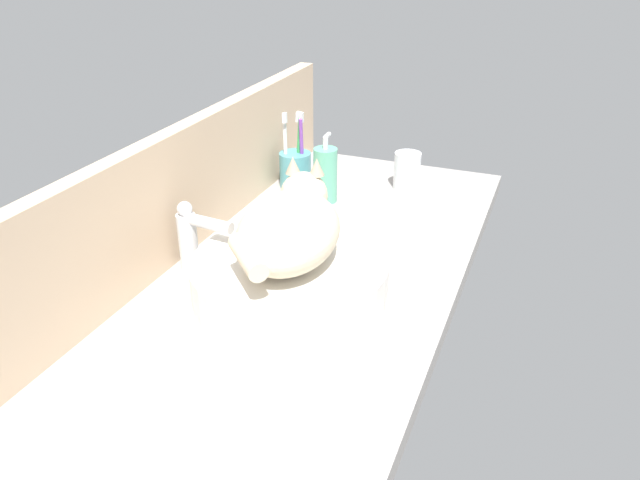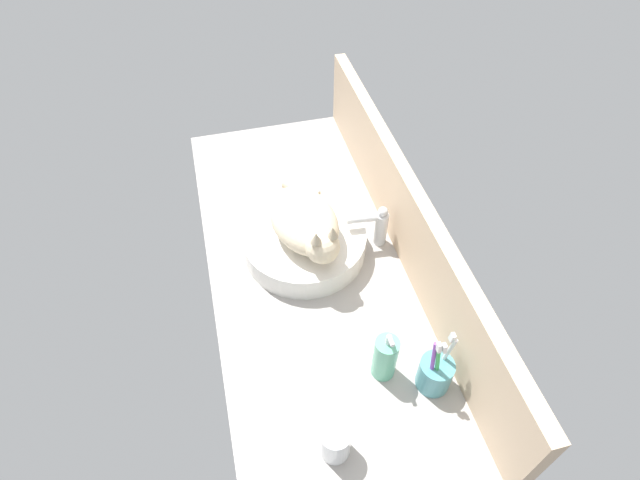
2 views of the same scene
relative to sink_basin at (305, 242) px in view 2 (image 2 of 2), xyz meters
The scene contains 8 objects.
ground_plane 7.84cm from the sink_basin, ahead, with size 133.31×55.92×4.00cm, color #9E9993.
backsplash_panel 28.78cm from the sink_basin, 78.35° to the left, with size 133.31×3.60×24.56cm, color #CCAD8C.
sink_basin is the anchor object (origin of this frame).
cat 9.37cm from the sink_basin, 13.67° to the left, with size 32.25×21.24×14.00cm.
faucet 20.90cm from the sink_basin, 84.69° to the left, with size 3.82×11.86×13.60cm.
soap_dispenser 41.89cm from the sink_basin, 12.75° to the left, with size 5.53×5.53×16.05cm.
toothbrush_cup 50.20cm from the sink_basin, 22.57° to the left, with size 7.73×7.73×18.68cm.
water_glass 55.76cm from the sink_basin, ahead, with size 6.45×6.45×8.95cm.
Camera 2 is at (84.80, -19.21, 107.83)cm, focal length 28.00 mm.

